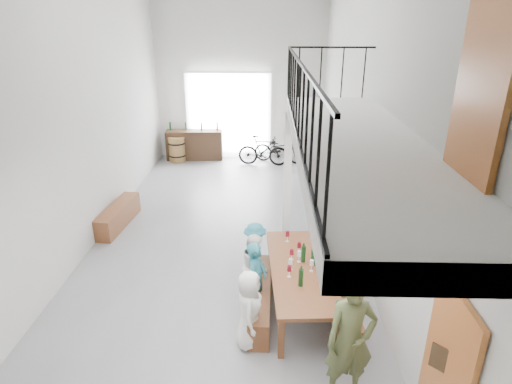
{
  "coord_description": "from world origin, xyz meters",
  "views": [
    {
      "loc": [
        0.91,
        -8.18,
        4.45
      ],
      "look_at": [
        0.7,
        -0.5,
        1.31
      ],
      "focal_mm": 30.0,
      "sensor_mm": 36.0,
      "label": 1
    }
  ],
  "objects_px": {
    "host_standing": "(351,340)",
    "bench_inner": "(261,298)",
    "tasting_table": "(303,272)",
    "oak_barrel": "(177,149)",
    "side_bench": "(118,216)",
    "bicycle_near": "(280,149)",
    "serving_counter": "(195,145)"
  },
  "relations": [
    {
      "from": "host_standing",
      "to": "bench_inner",
      "type": "bearing_deg",
      "value": 113.27
    },
    {
      "from": "bench_inner",
      "to": "host_standing",
      "type": "bearing_deg",
      "value": -55.34
    },
    {
      "from": "tasting_table",
      "to": "oak_barrel",
      "type": "height_order",
      "value": "oak_barrel"
    },
    {
      "from": "side_bench",
      "to": "bicycle_near",
      "type": "bearing_deg",
      "value": 51.43
    },
    {
      "from": "tasting_table",
      "to": "bench_inner",
      "type": "relative_size",
      "value": 1.29
    },
    {
      "from": "tasting_table",
      "to": "oak_barrel",
      "type": "relative_size",
      "value": 3.07
    },
    {
      "from": "bench_inner",
      "to": "serving_counter",
      "type": "relative_size",
      "value": 1.06
    },
    {
      "from": "oak_barrel",
      "to": "side_bench",
      "type": "bearing_deg",
      "value": -94.8
    },
    {
      "from": "side_bench",
      "to": "serving_counter",
      "type": "height_order",
      "value": "serving_counter"
    },
    {
      "from": "serving_counter",
      "to": "host_standing",
      "type": "xyz_separation_m",
      "value": [
        3.48,
        -9.73,
        0.37
      ]
    },
    {
      "from": "host_standing",
      "to": "tasting_table",
      "type": "bearing_deg",
      "value": 94.22
    },
    {
      "from": "tasting_table",
      "to": "serving_counter",
      "type": "relative_size",
      "value": 1.37
    },
    {
      "from": "side_bench",
      "to": "tasting_table",
      "type": "bearing_deg",
      "value": -36.43
    },
    {
      "from": "bicycle_near",
      "to": "oak_barrel",
      "type": "bearing_deg",
      "value": 104.37
    },
    {
      "from": "bicycle_near",
      "to": "bench_inner",
      "type": "bearing_deg",
      "value": -168.61
    },
    {
      "from": "side_bench",
      "to": "bicycle_near",
      "type": "xyz_separation_m",
      "value": [
        3.81,
        4.78,
        0.21
      ]
    },
    {
      "from": "bench_inner",
      "to": "side_bench",
      "type": "xyz_separation_m",
      "value": [
        -3.32,
        2.99,
        0.02
      ]
    },
    {
      "from": "bench_inner",
      "to": "oak_barrel",
      "type": "height_order",
      "value": "oak_barrel"
    },
    {
      "from": "bicycle_near",
      "to": "side_bench",
      "type": "bearing_deg",
      "value": 156.41
    },
    {
      "from": "side_bench",
      "to": "host_standing",
      "type": "xyz_separation_m",
      "value": [
        4.43,
        -4.66,
        0.62
      ]
    },
    {
      "from": "oak_barrel",
      "to": "host_standing",
      "type": "xyz_separation_m",
      "value": [
        4.03,
        -9.48,
        0.45
      ]
    },
    {
      "from": "tasting_table",
      "to": "oak_barrel",
      "type": "xyz_separation_m",
      "value": [
        -3.59,
        7.76,
        -0.29
      ]
    },
    {
      "from": "side_bench",
      "to": "oak_barrel",
      "type": "xyz_separation_m",
      "value": [
        0.4,
        4.82,
        0.17
      ]
    },
    {
      "from": "side_bench",
      "to": "host_standing",
      "type": "relative_size",
      "value": 1.0
    },
    {
      "from": "oak_barrel",
      "to": "host_standing",
      "type": "height_order",
      "value": "host_standing"
    },
    {
      "from": "tasting_table",
      "to": "side_bench",
      "type": "height_order",
      "value": "tasting_table"
    },
    {
      "from": "bicycle_near",
      "to": "tasting_table",
      "type": "bearing_deg",
      "value": -163.7
    },
    {
      "from": "serving_counter",
      "to": "tasting_table",
      "type": "bearing_deg",
      "value": -72.25
    },
    {
      "from": "side_bench",
      "to": "serving_counter",
      "type": "relative_size",
      "value": 0.93
    },
    {
      "from": "side_bench",
      "to": "oak_barrel",
      "type": "distance_m",
      "value": 4.84
    },
    {
      "from": "tasting_table",
      "to": "bicycle_near",
      "type": "distance_m",
      "value": 7.73
    },
    {
      "from": "side_bench",
      "to": "oak_barrel",
      "type": "bearing_deg",
      "value": 85.2
    }
  ]
}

